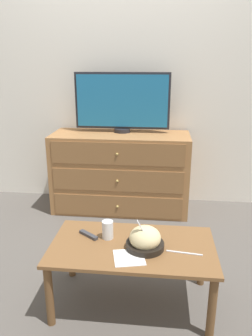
% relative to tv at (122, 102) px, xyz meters
% --- Properties ---
extents(ground_plane, '(12.00, 12.00, 0.00)m').
position_rel_tv_xyz_m(ground_plane, '(-0.01, 0.18, -1.01)').
color(ground_plane, '#56514C').
extents(wall_back, '(12.00, 0.05, 2.60)m').
position_rel_tv_xyz_m(wall_back, '(-0.01, 0.20, 0.29)').
color(wall_back, white).
rests_on(wall_back, ground_plane).
extents(dresser, '(1.26, 0.49, 0.73)m').
position_rel_tv_xyz_m(dresser, '(-0.00, -0.09, -0.65)').
color(dresser, '#9E6B3D').
rests_on(dresser, ground_plane).
extents(tv, '(0.87, 0.15, 0.54)m').
position_rel_tv_xyz_m(tv, '(0.00, 0.00, 0.00)').
color(tv, '#232328').
rests_on(tv, dresser).
extents(coffee_table, '(0.92, 0.51, 0.39)m').
position_rel_tv_xyz_m(coffee_table, '(0.22, -1.39, -0.68)').
color(coffee_table, brown).
rests_on(coffee_table, ground_plane).
extents(takeout_bowl, '(0.21, 0.21, 0.18)m').
position_rel_tv_xyz_m(takeout_bowl, '(0.29, -1.41, -0.58)').
color(takeout_bowl, black).
rests_on(takeout_bowl, coffee_table).
extents(drink_cup, '(0.07, 0.07, 0.11)m').
position_rel_tv_xyz_m(drink_cup, '(0.07, -1.33, -0.58)').
color(drink_cup, beige).
rests_on(drink_cup, coffee_table).
extents(napkin, '(0.19, 0.19, 0.00)m').
position_rel_tv_xyz_m(napkin, '(0.21, -1.52, -0.62)').
color(napkin, white).
rests_on(napkin, coffee_table).
extents(knife, '(0.19, 0.03, 0.01)m').
position_rel_tv_xyz_m(knife, '(0.50, -1.44, -0.62)').
color(knife, silver).
rests_on(knife, coffee_table).
extents(remote_control, '(0.13, 0.10, 0.02)m').
position_rel_tv_xyz_m(remote_control, '(-0.04, -1.32, -0.62)').
color(remote_control, '#38383D').
rests_on(remote_control, coffee_table).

